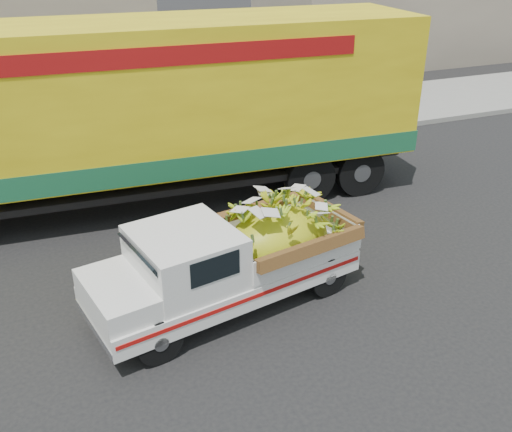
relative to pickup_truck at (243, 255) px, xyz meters
name	(u,v)px	position (x,y,z in m)	size (l,w,h in m)	color
ground	(292,308)	(0.60, -0.57, -0.79)	(100.00, 100.00, 0.00)	black
curb	(174,156)	(0.60, 6.56, -0.72)	(60.00, 0.25, 0.15)	gray
sidewalk	(155,132)	(0.60, 8.66, -0.72)	(60.00, 4.00, 0.14)	gray
pickup_truck	(243,255)	(0.00, 0.00, 0.00)	(4.43, 2.32, 1.48)	black
semi_trailer	(134,109)	(-0.75, 4.11, 1.33)	(12.04, 3.24, 3.80)	black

